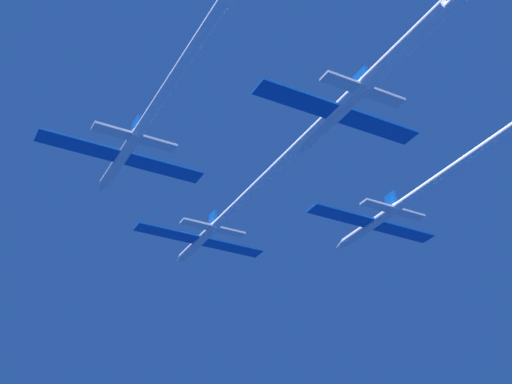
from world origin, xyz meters
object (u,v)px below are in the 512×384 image
Objects in this scene: jet_left_wing at (163,95)px; jet_slot at (434,22)px; jet_lead at (254,188)px; jet_right_wing at (453,169)px.

jet_slot is (16.53, -18.90, 0.50)m from jet_left_wing.
jet_lead is 1.06× the size of jet_slot.
jet_lead is 20.36m from jet_left_wing.
jet_left_wing is 32.90m from jet_right_wing.
jet_lead is 1.04× the size of jet_right_wing.
jet_slot is at bearing -135.40° from jet_right_wing.
jet_right_wing is (32.77, -2.88, -0.09)m from jet_left_wing.
jet_lead reaches higher than jet_right_wing.
jet_right_wing is (16.60, -15.22, -0.88)m from jet_lead.
jet_lead is 22.54m from jet_right_wing.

